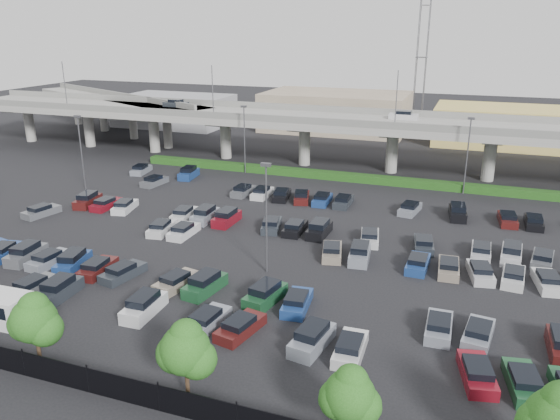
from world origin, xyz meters
The scene contains 10 objects.
ground centered at (0.00, 0.00, 0.00)m, with size 280.00×280.00×0.00m, color black.
overpass centered at (-0.22, 32.03, 6.97)m, with size 150.00×13.00×15.80m.
on_ramp centered at (-52.10, 43.05, 6.86)m, with size 50.93×30.13×8.80m.
hedge centered at (0.00, 25.00, 0.55)m, with size 66.00×1.60×1.10m, color #173A11.
fence centered at (-0.05, -28.00, 0.90)m, with size 70.00×0.10×2.00m.
tree_row centered at (0.70, -26.53, 3.52)m, with size 65.07×3.66×5.94m.
parked_cars centered at (0.19, -4.11, 0.60)m, with size 63.08×41.66×1.67m.
light_poles centered at (-4.13, 2.00, 6.24)m, with size 66.90×48.38×10.30m.
distant_buildings centered at (12.38, 61.81, 3.74)m, with size 138.00×24.00×9.00m.
comm_tower centered at (4.00, 74.00, 15.61)m, with size 2.40×2.40×30.00m.
Camera 1 is at (16.74, -50.63, 21.57)m, focal length 35.00 mm.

